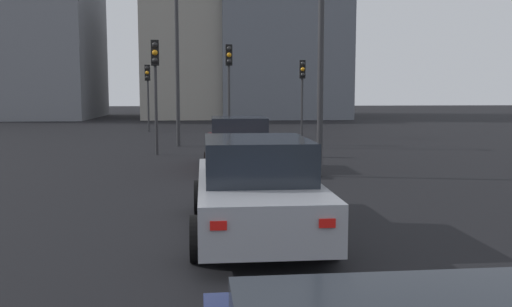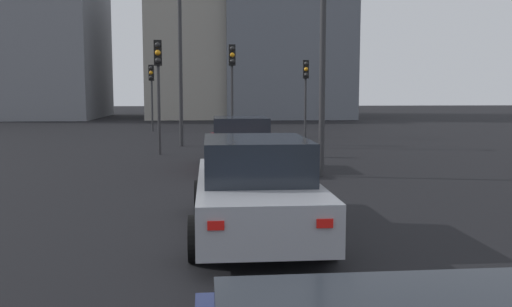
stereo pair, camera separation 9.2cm
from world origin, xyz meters
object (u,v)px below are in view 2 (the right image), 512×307
traffic_light_near_left (306,82)px  street_lamp_kerbside (323,9)px  car_silver_second (255,188)px  traffic_light_far_left (158,73)px  traffic_light_near_right (151,84)px  street_lamp_far (180,41)px  traffic_light_far_right (232,73)px  car_maroon_lead (241,143)px

traffic_light_near_left → street_lamp_kerbside: 12.89m
car_silver_second → traffic_light_far_left: bearing=12.5°
traffic_light_near_left → car_silver_second: bearing=-9.4°
traffic_light_near_right → traffic_light_far_left: traffic_light_far_left is taller
traffic_light_near_right → street_lamp_far: 9.18m
traffic_light_far_left → street_lamp_far: size_ratio=0.56×
traffic_light_near_right → street_lamp_far: street_lamp_far is taller
traffic_light_far_right → traffic_light_near_left: bearing=125.5°
car_silver_second → traffic_light_far_right: traffic_light_far_right is taller
car_maroon_lead → street_lamp_kerbside: 4.65m
car_silver_second → street_lamp_far: street_lamp_far is taller
traffic_light_near_left → traffic_light_far_left: size_ratio=0.93×
car_maroon_lead → traffic_light_near_left: (10.78, -3.87, 2.02)m
car_silver_second → traffic_light_near_right: (23.46, 3.94, 1.99)m
street_lamp_kerbside → traffic_light_far_left: bearing=40.7°
traffic_light_far_left → street_lamp_kerbside: 7.53m
traffic_light_near_left → car_maroon_lead: bearing=-16.7°
traffic_light_far_left → traffic_light_far_right: traffic_light_far_right is taller
car_silver_second → traffic_light_far_right: size_ratio=1.12×
traffic_light_near_left → traffic_light_far_left: (-7.06, 6.60, 0.19)m
street_lamp_kerbside → street_lamp_far: (8.76, 4.17, -0.11)m
car_maroon_lead → street_lamp_far: size_ratio=0.59×
car_maroon_lead → traffic_light_near_right: bearing=15.7°
traffic_light_near_left → traffic_light_far_right: size_ratio=0.89×
car_maroon_lead → street_lamp_far: street_lamp_far is taller
car_silver_second → traffic_light_far_left: traffic_light_far_left is taller
traffic_light_near_right → traffic_light_far_right: bearing=33.2°
traffic_light_far_right → street_lamp_kerbside: 9.84m
car_silver_second → street_lamp_far: size_ratio=0.65×
car_silver_second → car_maroon_lead: bearing=-1.5°
car_maroon_lead → traffic_light_far_left: 5.12m
traffic_light_near_right → street_lamp_far: size_ratio=0.51×
traffic_light_far_right → street_lamp_far: (-0.77, 2.18, 1.26)m
car_silver_second → street_lamp_kerbside: 7.34m
street_lamp_kerbside → street_lamp_far: size_ratio=1.03×
traffic_light_far_right → street_lamp_far: 2.63m
car_maroon_lead → traffic_light_far_left: traffic_light_far_left is taller
car_silver_second → traffic_light_far_right: bearing=-1.0°
traffic_light_near_left → street_lamp_kerbside: bearing=-5.0°
car_maroon_lead → traffic_light_far_left: (3.73, 2.73, 2.21)m
traffic_light_far_right → street_lamp_kerbside: street_lamp_kerbside is taller
car_maroon_lead → traffic_light_near_left: size_ratio=1.14×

